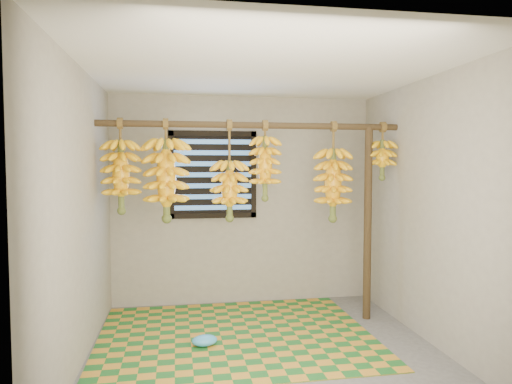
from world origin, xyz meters
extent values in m
cube|color=#505050|center=(0.00, 0.00, -0.01)|extent=(3.00, 3.00, 0.01)
cube|color=silver|center=(0.00, 0.00, 2.40)|extent=(3.00, 3.00, 0.01)
cube|color=gray|center=(0.00, 1.50, 1.20)|extent=(3.00, 0.01, 2.40)
cube|color=gray|center=(-1.50, 0.00, 1.20)|extent=(0.01, 3.00, 2.40)
cube|color=gray|center=(1.50, 0.00, 1.20)|extent=(0.01, 3.00, 2.40)
cube|color=black|center=(-0.35, 1.48, 1.50)|extent=(1.00, 0.04, 1.00)
cylinder|color=#3B2C18|center=(0.00, 0.70, 2.00)|extent=(3.00, 0.06, 0.06)
cylinder|color=#3B2C18|center=(1.20, 0.70, 1.00)|extent=(0.08, 0.08, 2.00)
cube|color=#1B5E22|center=(-0.21, 0.43, 0.01)|extent=(2.56, 2.06, 0.01)
ellipsoid|color=#3999D6|center=(-0.52, 0.21, 0.06)|extent=(0.26, 0.21, 0.09)
cylinder|color=brown|center=(-1.27, 0.70, 1.92)|extent=(0.02, 0.02, 0.22)
cylinder|color=#4C5923|center=(-1.27, 0.70, 1.52)|extent=(0.06, 0.06, 0.65)
cylinder|color=brown|center=(-0.85, 0.70, 1.93)|extent=(0.02, 0.02, 0.21)
cylinder|color=#4C5923|center=(-0.85, 0.70, 1.48)|extent=(0.07, 0.07, 0.74)
cylinder|color=brown|center=(-0.24, 0.70, 1.83)|extent=(0.02, 0.02, 0.41)
cylinder|color=#4C5923|center=(-0.24, 0.70, 1.38)|extent=(0.06, 0.06, 0.55)
cylinder|color=brown|center=(0.11, 0.70, 1.95)|extent=(0.02, 0.02, 0.17)
cylinder|color=#4C5923|center=(0.11, 0.70, 1.60)|extent=(0.05, 0.05, 0.60)
cylinder|color=brown|center=(0.82, 0.70, 1.89)|extent=(0.02, 0.02, 0.29)
cylinder|color=#4C5923|center=(0.82, 0.70, 1.43)|extent=(0.06, 0.06, 0.69)
cylinder|color=brown|center=(1.35, 0.70, 1.93)|extent=(0.02, 0.02, 0.19)
cylinder|color=#4C5923|center=(1.35, 0.70, 1.68)|extent=(0.05, 0.05, 0.37)
camera|label=1|loc=(-0.70, -3.76, 1.60)|focal=32.00mm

